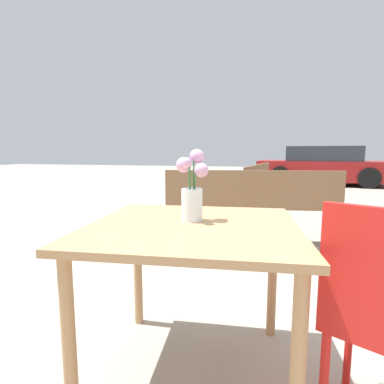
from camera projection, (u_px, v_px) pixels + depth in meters
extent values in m
plane|color=#A39989|center=(193.00, 372.00, 1.42)|extent=(40.00, 40.00, 0.00)
cube|color=tan|center=(193.00, 227.00, 1.33)|extent=(0.98, 0.94, 0.03)
cylinder|color=tan|center=(69.00, 347.00, 1.07)|extent=(0.05, 0.05, 0.70)
cylinder|color=tan|center=(298.00, 371.00, 0.95)|extent=(0.05, 0.05, 0.70)
cylinder|color=tan|center=(138.00, 268.00, 1.80)|extent=(0.05, 0.05, 0.70)
cylinder|color=tan|center=(272.00, 276.00, 1.68)|extent=(0.05, 0.05, 0.70)
cylinder|color=silver|center=(192.00, 205.00, 1.37)|extent=(0.10, 0.10, 0.15)
cylinder|color=silver|center=(192.00, 211.00, 1.38)|extent=(0.09, 0.09, 0.08)
cylinder|color=#337038|center=(195.00, 197.00, 1.37)|extent=(0.01, 0.01, 0.20)
sphere|color=#CC99C6|center=(201.00, 170.00, 1.35)|extent=(0.07, 0.07, 0.07)
cylinder|color=#337038|center=(194.00, 190.00, 1.38)|extent=(0.01, 0.01, 0.27)
sphere|color=#CC99C6|center=(197.00, 156.00, 1.38)|extent=(0.07, 0.07, 0.07)
cylinder|color=#337038|center=(190.00, 194.00, 1.37)|extent=(0.01, 0.01, 0.23)
sphere|color=#CC99C6|center=(184.00, 165.00, 1.36)|extent=(0.07, 0.07, 0.07)
cylinder|color=#337038|center=(189.00, 193.00, 1.34)|extent=(0.01, 0.01, 0.25)
sphere|color=#CC99C6|center=(186.00, 163.00, 1.30)|extent=(0.05, 0.05, 0.05)
cylinder|color=red|center=(349.00, 341.00, 1.32)|extent=(0.03, 0.03, 0.43)
cube|color=brown|center=(251.00, 206.00, 3.35)|extent=(1.90, 0.65, 0.02)
cube|color=brown|center=(253.00, 189.00, 3.16)|extent=(1.85, 0.33, 0.40)
cube|color=brown|center=(173.00, 224.00, 3.45)|extent=(0.11, 0.33, 0.43)
cube|color=brown|center=(330.00, 227.00, 3.31)|extent=(0.11, 0.33, 0.43)
cube|color=brown|center=(248.00, 190.00, 4.71)|extent=(0.65, 1.90, 0.02)
cube|color=brown|center=(258.00, 177.00, 4.62)|extent=(0.33, 1.85, 0.40)
cube|color=brown|center=(233.00, 215.00, 3.94)|extent=(0.33, 0.11, 0.43)
cube|color=brown|center=(258.00, 197.00, 5.53)|extent=(0.33, 0.11, 0.43)
cube|color=maroon|center=(321.00, 170.00, 9.63)|extent=(4.07, 2.06, 0.61)
cube|color=#2D333D|center=(322.00, 154.00, 9.55)|extent=(2.31, 1.74, 0.46)
cylinder|color=black|center=(359.00, 174.00, 9.96)|extent=(0.62, 0.24, 0.60)
cylinder|color=black|center=(369.00, 178.00, 8.51)|extent=(0.62, 0.24, 0.60)
cylinder|color=black|center=(283.00, 173.00, 10.78)|extent=(0.62, 0.24, 0.60)
cylinder|color=black|center=(280.00, 176.00, 9.33)|extent=(0.62, 0.24, 0.60)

